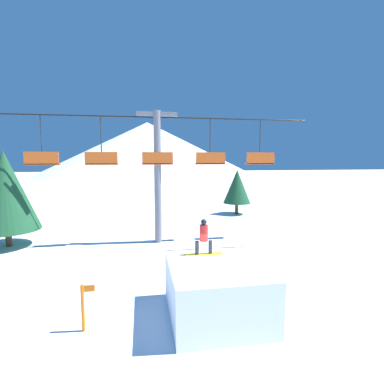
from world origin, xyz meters
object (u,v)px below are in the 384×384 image
Objects in this scene: snowboarder at (204,237)px; pine_tree_near at (5,191)px; snow_ramp at (216,290)px; trail_marker at (83,306)px.

snowboarder is 13.01m from pine_tree_near.
snow_ramp is 2.51× the size of snowboarder.
pine_tree_near is (-9.78, 8.52, 0.90)m from snowboarder.
pine_tree_near is at bearing 138.93° from snowboarder.
snow_ramp is at bearing -43.62° from pine_tree_near.
pine_tree_near reaches higher than trail_marker.
trail_marker is at bearing -58.71° from pine_tree_near.
trail_marker is at bearing -177.16° from snow_ramp.
snowboarder reaches higher than trail_marker.
pine_tree_near is at bearing 136.38° from snow_ramp.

